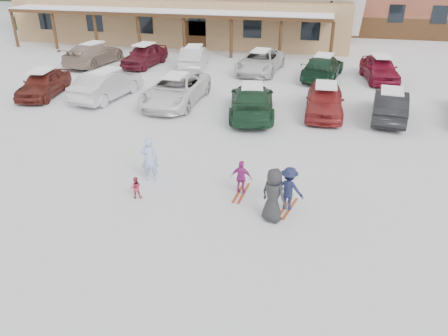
% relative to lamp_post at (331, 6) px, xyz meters
% --- Properties ---
extents(ground, '(160.00, 160.00, 0.00)m').
position_rel_lamp_post_xyz_m(ground, '(-3.33, -25.04, -3.33)').
color(ground, white).
rests_on(ground, ground).
extents(lamp_post, '(0.50, 0.25, 5.87)m').
position_rel_lamp_post_xyz_m(lamp_post, '(0.00, 0.00, 0.00)').
color(lamp_post, black).
rests_on(lamp_post, ground).
extents(adult_skier, '(0.68, 0.55, 1.62)m').
position_rel_lamp_post_xyz_m(adult_skier, '(-5.80, -23.58, -2.52)').
color(adult_skier, '#A2B4EB').
rests_on(adult_skier, ground).
extents(toddler_red, '(0.44, 0.39, 0.76)m').
position_rel_lamp_post_xyz_m(toddler_red, '(-5.81, -24.85, -2.95)').
color(toddler_red, '#BA2F45').
rests_on(toddler_red, ground).
extents(child_navy, '(1.04, 0.75, 1.45)m').
position_rel_lamp_post_xyz_m(child_navy, '(-0.88, -24.46, -2.61)').
color(child_navy, '#181E3F').
rests_on(child_navy, ground).
extents(skis_child_navy, '(0.53, 1.41, 0.03)m').
position_rel_lamp_post_xyz_m(skis_child_navy, '(-0.88, -24.46, -3.32)').
color(skis_child_navy, '#A23E17').
rests_on(skis_child_navy, ground).
extents(child_magenta, '(0.73, 0.35, 1.20)m').
position_rel_lamp_post_xyz_m(child_magenta, '(-2.49, -23.82, -2.73)').
color(child_magenta, '#A62781').
rests_on(child_magenta, ground).
extents(skis_child_magenta, '(0.32, 1.41, 0.03)m').
position_rel_lamp_post_xyz_m(skis_child_magenta, '(-2.49, -23.82, -3.32)').
color(skis_child_magenta, '#A23E17').
rests_on(skis_child_magenta, ground).
extents(bystander_dark, '(1.00, 0.90, 1.72)m').
position_rel_lamp_post_xyz_m(bystander_dark, '(-1.28, -25.19, -2.47)').
color(bystander_dark, '#28282A').
rests_on(bystander_dark, ground).
extents(parked_car_0, '(2.21, 4.41, 1.44)m').
position_rel_lamp_post_xyz_m(parked_car_0, '(-15.09, -15.64, -2.61)').
color(parked_car_0, maroon).
rests_on(parked_car_0, ground).
extents(parked_car_1, '(2.39, 4.88, 1.54)m').
position_rel_lamp_post_xyz_m(parked_car_1, '(-11.46, -15.28, -2.56)').
color(parked_car_1, '#B6B6BB').
rests_on(parked_car_1, ground).
extents(parked_car_2, '(2.71, 5.50, 1.50)m').
position_rel_lamp_post_xyz_m(parked_car_2, '(-7.57, -15.28, -2.58)').
color(parked_car_2, white).
rests_on(parked_car_2, ground).
extents(parked_car_3, '(2.88, 5.43, 1.50)m').
position_rel_lamp_post_xyz_m(parked_car_3, '(-3.39, -16.24, -2.58)').
color(parked_car_3, '#1A3E27').
rests_on(parked_car_3, ground).
extents(parked_car_4, '(1.83, 4.44, 1.51)m').
position_rel_lamp_post_xyz_m(parked_car_4, '(0.05, -15.33, -2.58)').
color(parked_car_4, maroon).
rests_on(parked_car_4, ground).
extents(parked_car_5, '(1.94, 4.41, 1.41)m').
position_rel_lamp_post_xyz_m(parked_car_5, '(3.08, -15.32, -2.63)').
color(parked_car_5, black).
rests_on(parked_car_5, ground).
extents(parked_car_7, '(2.88, 5.41, 1.49)m').
position_rel_lamp_post_xyz_m(parked_car_7, '(-15.82, -8.45, -2.59)').
color(parked_car_7, gray).
rests_on(parked_car_7, ground).
extents(parked_car_8, '(2.33, 4.55, 1.48)m').
position_rel_lamp_post_xyz_m(parked_car_8, '(-12.25, -7.96, -2.59)').
color(parked_car_8, maroon).
rests_on(parked_car_8, ground).
extents(parked_car_9, '(2.00, 4.47, 1.43)m').
position_rel_lamp_post_xyz_m(parked_car_9, '(-8.78, -7.64, -2.62)').
color(parked_car_9, silver).
rests_on(parked_car_9, ground).
extents(parked_car_10, '(2.93, 5.38, 1.43)m').
position_rel_lamp_post_xyz_m(parked_car_10, '(-4.20, -7.96, -2.62)').
color(parked_car_10, silver).
rests_on(parked_car_10, ground).
extents(parked_car_11, '(2.84, 5.27, 1.45)m').
position_rel_lamp_post_xyz_m(parked_car_11, '(-0.18, -8.61, -2.61)').
color(parked_car_11, '#153422').
rests_on(parked_car_11, ground).
extents(parked_car_12, '(2.43, 4.61, 1.50)m').
position_rel_lamp_post_xyz_m(parked_car_12, '(3.23, -8.31, -2.59)').
color(parked_car_12, maroon).
rests_on(parked_car_12, ground).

